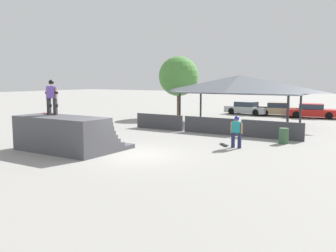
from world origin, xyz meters
TOP-DOWN VIEW (x-y plane):
  - ground_plane at (0.00, 0.00)m, footprint 160.00×160.00m
  - quarter_pipe_ramp at (-3.48, -0.93)m, footprint 4.86×3.61m
  - skater_on_deck at (-4.49, -0.86)m, footprint 0.76×0.33m
  - skateboard_on_deck at (-4.86, -0.73)m, footprint 0.82×0.27m
  - bystander_walking at (3.32, 4.20)m, footprint 0.64×0.24m
  - skateboard_on_ground at (2.52, 4.48)m, footprint 0.75×0.74m
  - barrier_fence at (-0.00, 8.03)m, footprint 11.67×0.12m
  - pavilion_shelter at (-0.27, 13.46)m, footprint 9.85×4.20m
  - tree_beside_pavilion at (-7.17, 16.04)m, footprint 3.62×3.62m
  - trash_bin at (5.00, 6.80)m, footprint 0.52×0.52m
  - parked_car_silver at (-2.67, 21.69)m, footprint 4.49×2.19m
  - parked_car_tan at (0.40, 22.17)m, footprint 4.47×2.52m
  - parked_car_red at (3.47, 21.71)m, footprint 4.68×2.58m

SIDE VIEW (x-z plane):
  - ground_plane at x=0.00m, z-range 0.00..0.00m
  - skateboard_on_ground at x=2.52m, z-range 0.01..0.10m
  - trash_bin at x=5.00m, z-range 0.00..0.85m
  - barrier_fence at x=0.00m, z-range 0.00..1.05m
  - parked_car_silver at x=-2.67m, z-range -0.04..1.24m
  - parked_car_tan at x=0.40m, z-range -0.03..1.24m
  - parked_car_red at x=3.47m, z-range -0.03..1.24m
  - quarter_pipe_ramp at x=-3.48m, z-range -0.10..1.61m
  - bystander_walking at x=3.32m, z-range 0.14..1.79m
  - skateboard_on_deck at x=-4.86m, z-range 1.72..1.81m
  - skater_on_deck at x=-4.49m, z-range 1.84..3.59m
  - pavilion_shelter at x=-0.27m, z-range 1.19..4.97m
  - tree_beside_pavilion at x=-7.17m, z-range 0.96..6.51m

